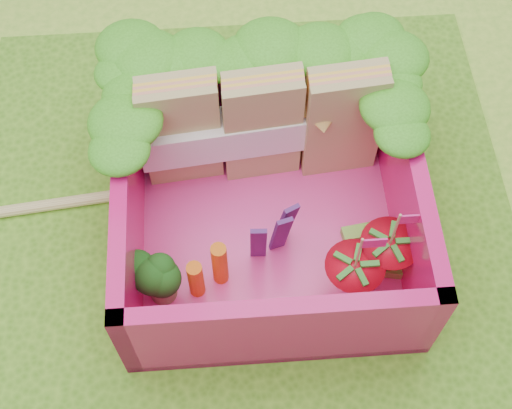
{
  "coord_description": "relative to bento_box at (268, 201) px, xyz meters",
  "views": [
    {
      "loc": [
        -0.06,
        -1.65,
        3.02
      ],
      "look_at": [
        0.05,
        -0.04,
        0.28
      ],
      "focal_mm": 50.0,
      "sensor_mm": 36.0,
      "label": 1
    }
  ],
  "objects": [
    {
      "name": "placemat",
      "position": [
        -0.11,
        0.04,
        -0.29
      ],
      "size": [
        2.6,
        2.6,
        0.03
      ],
      "primitive_type": "cube",
      "color": "#508F20",
      "rests_on": "ground"
    },
    {
      "name": "bento_box",
      "position": [
        0.0,
        0.0,
        0.0
      ],
      "size": [
        1.3,
        1.3,
        0.55
      ],
      "color": "#DE126A",
      "rests_on": "placemat"
    },
    {
      "name": "bento_floor",
      "position": [
        0.0,
        -0.0,
        -0.25
      ],
      "size": [
        1.3,
        1.3,
        0.05
      ],
      "primitive_type": "cube",
      "color": "#F03D99",
      "rests_on": "placemat"
    },
    {
      "name": "ground",
      "position": [
        -0.11,
        0.04,
        -0.31
      ],
      "size": [
        14.0,
        14.0,
        0.0
      ],
      "primitive_type": "plane",
      "color": "#7EC036",
      "rests_on": "ground"
    },
    {
      "name": "sandwich_stack",
      "position": [
        0.01,
        0.35,
        0.08
      ],
      "size": [
        1.15,
        0.28,
        0.63
      ],
      "color": "tan",
      "rests_on": "bento_floor"
    },
    {
      "name": "purple_wedges",
      "position": [
        0.02,
        -0.15,
        -0.04
      ],
      "size": [
        0.2,
        0.13,
        0.38
      ],
      "color": "#48195A",
      "rests_on": "bento_floor"
    },
    {
      "name": "carrot_sticks",
      "position": [
        -0.28,
        -0.28,
        -0.09
      ],
      "size": [
        0.18,
        0.13,
        0.28
      ],
      "color": "orange",
      "rests_on": "bento_floor"
    },
    {
      "name": "snap_peas",
      "position": [
        0.5,
        -0.17,
        -0.2
      ],
      "size": [
        0.33,
        0.32,
        0.05
      ],
      "color": "#73C43D",
      "rests_on": "bento_floor"
    },
    {
      "name": "chopsticks",
      "position": [
        -1.06,
        0.2,
        -0.25
      ],
      "size": [
        2.37,
        0.3,
        0.05
      ],
      "color": "tan",
      "rests_on": "placemat"
    },
    {
      "name": "lettuce_ruffle",
      "position": [
        -0.0,
        0.5,
        0.33
      ],
      "size": [
        1.43,
        0.83,
        0.11
      ],
      "color": "#3A8E19",
      "rests_on": "bento_box"
    },
    {
      "name": "strawberry_right",
      "position": [
        0.5,
        -0.26,
        -0.09
      ],
      "size": [
        0.26,
        0.26,
        0.5
      ],
      "color": "red",
      "rests_on": "bento_floor"
    },
    {
      "name": "strawberry_left",
      "position": [
        0.34,
        -0.36,
        -0.09
      ],
      "size": [
        0.26,
        0.26,
        0.5
      ],
      "color": "red",
      "rests_on": "bento_floor"
    },
    {
      "name": "broccoli",
      "position": [
        -0.49,
        -0.31,
        -0.03
      ],
      "size": [
        0.34,
        0.34,
        0.27
      ],
      "color": "#6D9E4C",
      "rests_on": "bento_floor"
    }
  ]
}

